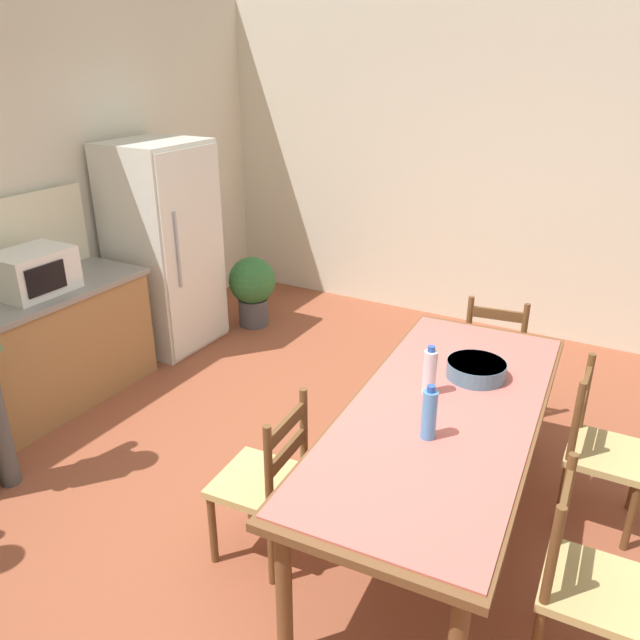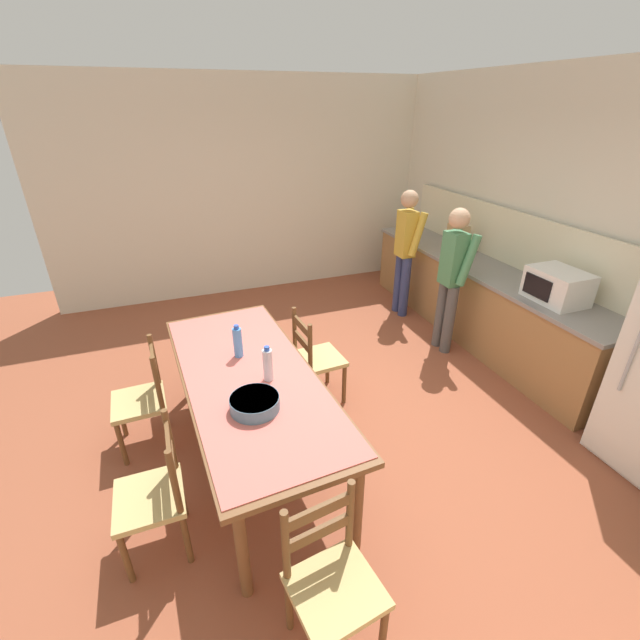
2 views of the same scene
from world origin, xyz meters
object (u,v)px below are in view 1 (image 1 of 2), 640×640
serving_bowl (476,368)px  refrigerator (164,247)px  chair_side_near_right (600,450)px  microwave (33,272)px  chair_head_end (494,355)px  bottle_near_centre (429,414)px  dining_table (442,421)px  potted_plant (252,287)px  chair_side_far_left (265,481)px  bottle_off_centre (430,372)px  chair_side_near_left (585,583)px

serving_bowl → refrigerator: bearing=74.8°
chair_side_near_right → serving_bowl: bearing=102.5°
microwave → chair_head_end: 3.25m
bottle_near_centre → dining_table: bearing=3.6°
potted_plant → chair_side_near_right: bearing=-112.3°
chair_side_near_right → potted_plant: 3.45m
potted_plant → chair_side_far_left: bearing=-143.9°
bottle_off_centre → serving_bowl: 0.34m
chair_head_end → chair_side_far_left: 2.06m
bottle_off_centre → chair_side_near_right: size_ratio=0.30×
serving_bowl → chair_side_near_right: 0.80m
chair_side_near_left → chair_head_end: bearing=22.5°
microwave → chair_side_near_right: size_ratio=0.55×
dining_table → chair_side_near_right: bearing=-52.3°
chair_side_near_left → refrigerator: bearing=63.5°
bottle_off_centre → bottle_near_centre: bearing=-160.3°
potted_plant → bottle_off_centre: bearing=-126.7°
microwave → refrigerator: bearing=-0.9°
refrigerator → dining_table: size_ratio=0.77×
bottle_near_centre → potted_plant: 3.33m
bottle_near_centre → chair_side_near_left: size_ratio=0.30×
microwave → chair_side_near_left: (-0.39, -3.70, -0.59)m
chair_head_end → chair_side_near_right: same height
dining_table → bottle_near_centre: bearing=-176.4°
dining_table → serving_bowl: bearing=-6.3°
bottle_off_centre → potted_plant: bottle_off_centre is taller
chair_side_near_right → chair_side_near_left: bearing=-177.0°
dining_table → chair_side_far_left: bearing=127.6°
microwave → bottle_off_centre: 2.81m
refrigerator → microwave: 1.27m
bottle_near_centre → serving_bowl: size_ratio=0.84×
chair_head_end → potted_plant: 2.43m
microwave → potted_plant: size_ratio=0.75×
microwave → bottle_near_centre: 2.95m
chair_head_end → bottle_off_centre: bearing=80.3°
chair_side_near_left → chair_side_near_right: (1.01, 0.06, 0.00)m
chair_head_end → potted_plant: (0.45, 2.39, -0.06)m
bottle_off_centre → microwave: bearing=93.4°
chair_head_end → refrigerator: bearing=-3.7°
refrigerator → bottle_off_centre: (-1.09, -2.78, 0.03)m
chair_side_near_left → potted_plant: 3.99m
bottle_off_centre → chair_side_far_left: bottle_off_centre is taller
refrigerator → dining_table: 3.15m
bottle_off_centre → chair_head_end: bearing=-1.6°
chair_side_near_right → refrigerator: bearing=79.4°
refrigerator → bottle_near_centre: (-1.48, -2.92, 0.03)m
bottle_near_centre → potted_plant: bottle_near_centre is taller
serving_bowl → chair_side_near_right: (0.16, -0.67, -0.40)m
chair_side_far_left → bottle_off_centre: bearing=133.6°
bottle_near_centre → chair_side_far_left: size_ratio=0.30×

